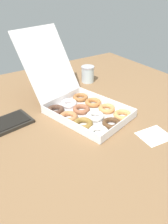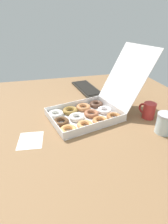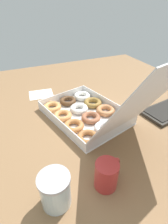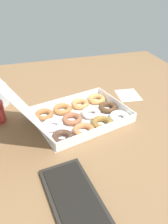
% 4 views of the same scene
% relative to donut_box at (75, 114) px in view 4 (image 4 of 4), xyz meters
% --- Properties ---
extents(ground_plane, '(1.80, 1.80, 0.02)m').
position_rel_donut_box_xyz_m(ground_plane, '(0.02, -0.03, -0.05)').
color(ground_plane, olive).
extents(donut_box, '(0.48, 0.71, 0.43)m').
position_rel_donut_box_xyz_m(donut_box, '(0.00, 0.00, 0.00)').
color(donut_box, white).
rests_on(donut_box, ground_plane).
extents(keyboard, '(0.42, 0.21, 0.02)m').
position_rel_donut_box_xyz_m(keyboard, '(-0.48, 0.11, -0.03)').
color(keyboard, '#282520').
rests_on(keyboard, ground_plane).
extents(paper_napkin, '(0.16, 0.14, 0.00)m').
position_rel_donut_box_xyz_m(paper_napkin, '(0.17, -0.38, -0.04)').
color(paper_napkin, white).
rests_on(paper_napkin, ground_plane).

